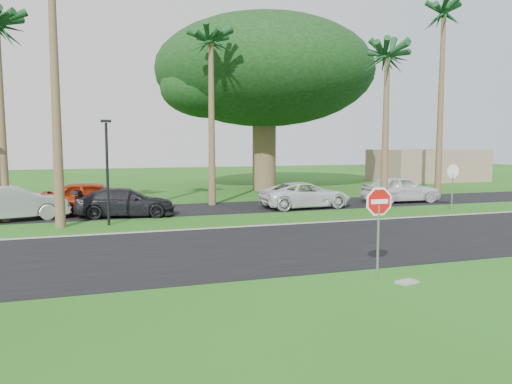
{
  "coord_description": "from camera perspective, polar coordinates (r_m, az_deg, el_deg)",
  "views": [
    {
      "loc": [
        -6.64,
        -14.34,
        3.63
      ],
      "look_at": [
        -0.82,
        3.32,
        1.8
      ],
      "focal_mm": 35.0,
      "sensor_mm": 36.0,
      "label": 1
    }
  ],
  "objects": [
    {
      "name": "ground",
      "position": [
        16.21,
        6.49,
        -7.35
      ],
      "size": [
        120.0,
        120.0,
        0.0
      ],
      "primitive_type": "plane",
      "color": "#235114",
      "rests_on": "ground"
    },
    {
      "name": "road",
      "position": [
        18.0,
        3.82,
        -5.99
      ],
      "size": [
        120.0,
        8.0,
        0.02
      ],
      "primitive_type": "cube",
      "color": "black",
      "rests_on": "ground"
    },
    {
      "name": "parking_strip",
      "position": [
        27.88,
        -4.31,
        -1.85
      ],
      "size": [
        120.0,
        5.0,
        0.02
      ],
      "primitive_type": "cube",
      "color": "black",
      "rests_on": "ground"
    },
    {
      "name": "curb",
      "position": [
        21.74,
        -0.2,
        -3.91
      ],
      "size": [
        120.0,
        0.12,
        0.06
      ],
      "primitive_type": "cube",
      "color": "gray",
      "rests_on": "ground"
    },
    {
      "name": "stop_sign_near",
      "position": [
        13.53,
        13.84,
        -2.43
      ],
      "size": [
        1.05,
        0.07,
        2.62
      ],
      "color": "gray",
      "rests_on": "ground"
    },
    {
      "name": "stop_sign_far",
      "position": [
        29.15,
        21.56,
        1.58
      ],
      "size": [
        1.05,
        0.07,
        2.62
      ],
      "rotation": [
        0.0,
        0.0,
        3.14
      ],
      "color": "gray",
      "rests_on": "ground"
    },
    {
      "name": "palm_center",
      "position": [
        29.62,
        -5.18,
        16.37
      ],
      "size": [
        5.0,
        5.0,
        10.5
      ],
      "color": "brown",
      "rests_on": "ground"
    },
    {
      "name": "palm_right_near",
      "position": [
        29.29,
        14.78,
        14.4
      ],
      "size": [
        5.0,
        5.0,
        9.5
      ],
      "color": "brown",
      "rests_on": "ground"
    },
    {
      "name": "palm_right_far",
      "position": [
        35.76,
        20.67,
        18.13
      ],
      "size": [
        5.0,
        5.0,
        13.0
      ],
      "color": "brown",
      "rests_on": "ground"
    },
    {
      "name": "canopy_tree",
      "position": [
        38.84,
        0.95,
        13.5
      ],
      "size": [
        16.5,
        16.5,
        13.12
      ],
      "color": "brown",
      "rests_on": "ground"
    },
    {
      "name": "streetlight_right",
      "position": [
        22.87,
        -16.65,
        2.94
      ],
      "size": [
        0.45,
        0.25,
        4.64
      ],
      "color": "black",
      "rests_on": "ground"
    },
    {
      "name": "building_far",
      "position": [
        50.7,
        18.98,
        2.91
      ],
      "size": [
        10.0,
        6.0,
        3.0
      ],
      "primitive_type": "cube",
      "color": "gray",
      "rests_on": "ground"
    },
    {
      "name": "car_silver",
      "position": [
        25.86,
        -26.19,
        -1.18
      ],
      "size": [
        5.3,
        2.99,
        1.65
      ],
      "primitive_type": "imported",
      "rotation": [
        0.0,
        0.0,
        1.83
      ],
      "color": "#AEB0B6",
      "rests_on": "ground"
    },
    {
      "name": "car_red",
      "position": [
        26.61,
        -18.06,
        -0.65
      ],
      "size": [
        5.17,
        2.52,
        1.7
      ],
      "primitive_type": "imported",
      "rotation": [
        0.0,
        0.0,
        1.47
      ],
      "color": "#A72B0D",
      "rests_on": "ground"
    },
    {
      "name": "car_dark",
      "position": [
        25.43,
        -14.7,
        -1.18
      ],
      "size": [
        5.03,
        2.55,
        1.4
      ],
      "primitive_type": "imported",
      "rotation": [
        0.0,
        0.0,
        1.44
      ],
      "color": "black",
      "rests_on": "ground"
    },
    {
      "name": "car_minivan",
      "position": [
        28.0,
        5.67,
        -0.38
      ],
      "size": [
        5.26,
        2.64,
        1.43
      ],
      "primitive_type": "imported",
      "rotation": [
        0.0,
        0.0,
        1.62
      ],
      "color": "silver",
      "rests_on": "ground"
    },
    {
      "name": "car_pickup",
      "position": [
        31.68,
        16.21,
        0.3
      ],
      "size": [
        4.83,
        2.12,
        1.62
      ],
      "primitive_type": "imported",
      "rotation": [
        0.0,
        0.0,
        1.53
      ],
      "color": "silver",
      "rests_on": "ground"
    },
    {
      "name": "utility_slab",
      "position": [
        13.74,
        16.87,
        -9.81
      ],
      "size": [
        0.62,
        0.47,
        0.06
      ],
      "primitive_type": "cube",
      "rotation": [
        0.0,
        0.0,
        0.23
      ],
      "color": "gray",
      "rests_on": "ground"
    }
  ]
}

